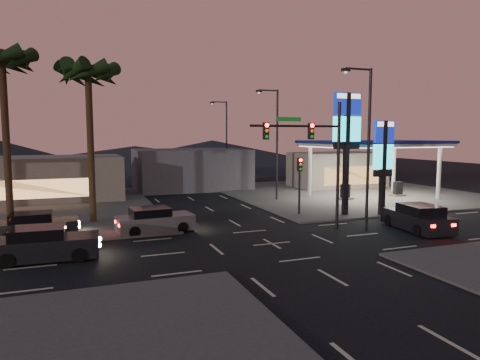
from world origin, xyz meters
name	(u,v)px	position (x,y,z in m)	size (l,w,h in m)	color
ground	(272,244)	(0.00, 0.00, 0.00)	(140.00, 140.00, 0.00)	black
corner_lot_ne	(347,193)	(16.00, 16.00, 0.06)	(24.00, 24.00, 0.12)	#47443F
gas_station	(374,145)	(16.00, 12.00, 5.08)	(12.20, 8.20, 5.47)	silver
convenience_store	(337,170)	(18.00, 21.00, 2.00)	(10.00, 6.00, 4.00)	#726B5B
pylon_sign_tall	(347,129)	(8.50, 5.50, 6.39)	(2.20, 0.35, 9.00)	black
pylon_sign_short	(383,153)	(11.00, 4.50, 4.66)	(1.60, 0.35, 7.00)	black
traffic_signal_mast	(314,147)	(3.76, 1.99, 5.23)	(6.10, 0.39, 8.00)	black
pedestal_signal	(300,176)	(5.50, 6.98, 2.92)	(0.32, 0.39, 4.30)	black
streetlight_near	(366,139)	(6.79, 1.00, 5.72)	(2.14, 0.25, 10.00)	black
streetlight_mid	(275,138)	(6.79, 14.00, 5.72)	(2.14, 0.25, 10.00)	black
streetlight_far	(225,137)	(6.79, 28.00, 5.72)	(2.14, 0.25, 10.00)	black
palm_a	(88,82)	(-9.00, 9.50, 9.43)	(4.41, 4.41, 10.86)	black
palm_b	(2,70)	(-14.00, 9.50, 9.97)	(4.41, 4.41, 11.46)	black
building_far_west	(30,179)	(-14.00, 22.00, 2.00)	(16.00, 8.00, 4.00)	#726B5B
building_far_mid	(191,169)	(2.00, 26.00, 2.20)	(12.00, 9.00, 4.40)	#4C4C51
hill_right	(212,153)	(15.00, 60.00, 2.50)	(50.00, 50.00, 5.00)	black
hill_center	(135,157)	(0.00, 60.00, 2.00)	(60.00, 60.00, 4.00)	black
car_lane_a_front	(45,245)	(-11.46, 1.09, 0.74)	(5.02, 2.30, 1.60)	black
car_lane_b_front	(154,221)	(-5.57, 5.17, 0.71)	(4.85, 2.32, 1.54)	slate
car_lane_b_mid	(36,226)	(-12.25, 6.07, 0.69)	(4.64, 2.03, 1.50)	black
suv_station	(417,218)	(9.99, -0.16, 0.77)	(2.74, 5.18, 1.65)	black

